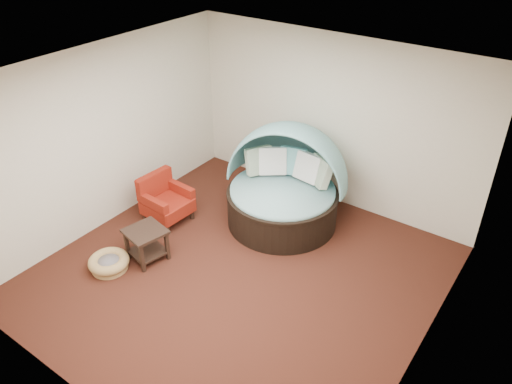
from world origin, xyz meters
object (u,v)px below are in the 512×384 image
Objects in this scene: red_armchair at (165,200)px; canopy_daybed at (285,179)px; side_table at (146,240)px; pet_basket at (109,263)px.

canopy_daybed is at bearing 39.30° from red_armchair.
canopy_daybed reaches higher than side_table.
side_table is (-1.05, -1.98, -0.42)m from canopy_daybed.
pet_basket is at bearing -133.10° from canopy_daybed.
canopy_daybed reaches higher than pet_basket.
pet_basket is at bearing -120.00° from side_table.
canopy_daybed is at bearing 61.66° from pet_basket.
red_armchair is at bearing 118.83° from side_table.
pet_basket is at bearing -77.97° from red_armchair.
red_armchair is 1.27× the size of side_table.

